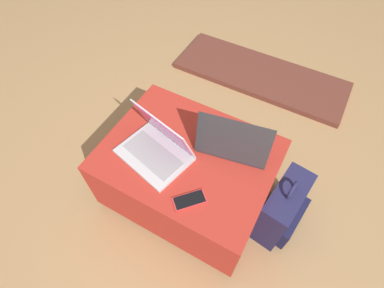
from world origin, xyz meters
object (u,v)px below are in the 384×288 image
at_px(cell_phone, 190,200).
at_px(backpack, 283,210).
at_px(laptop_near, 157,146).
at_px(laptop_far, 234,141).

distance_m(cell_phone, backpack, 0.58).
bearing_deg(laptop_near, backpack, 26.04).
bearing_deg(backpack, laptop_far, 87.19).
distance_m(laptop_near, backpack, 0.77).
height_order(laptop_far, backpack, laptop_far).
relative_size(cell_phone, backpack, 0.35).
relative_size(laptop_near, backpack, 0.87).
relative_size(laptop_far, backpack, 0.87).
distance_m(laptop_near, cell_phone, 0.32).
bearing_deg(backpack, cell_phone, 134.48).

